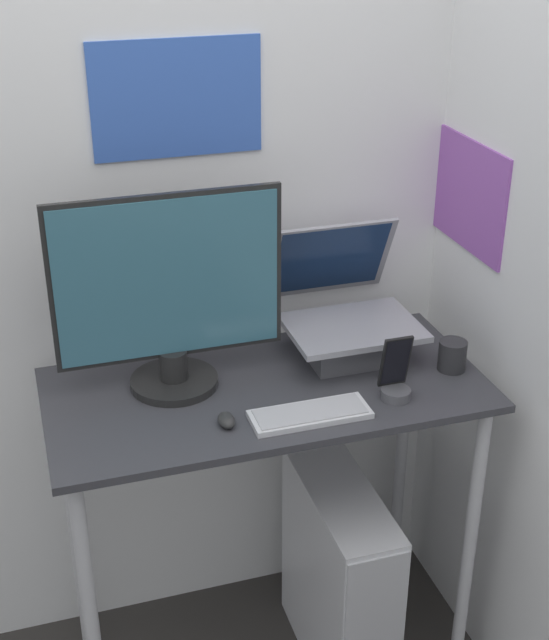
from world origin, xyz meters
name	(u,v)px	position (x,y,z in m)	size (l,w,h in m)	color
wall_back	(227,195)	(0.00, 0.61, 1.30)	(6.00, 0.06, 2.60)	silver
desk	(267,434)	(0.00, 0.26, 0.78)	(1.08, 0.53, 0.92)	#333338
laptop	(348,323)	(0.26, 0.37, 1.00)	(0.34, 0.36, 0.32)	#4C4C51
monitor	(169,300)	(-0.22, 0.34, 1.15)	(0.55, 0.22, 0.49)	black
keyboard	(310,414)	(0.06, 0.10, 0.93)	(0.28, 0.10, 0.02)	silver
mouse	(226,420)	(-0.14, 0.12, 0.93)	(0.04, 0.06, 0.03)	#262626
cell_phone	(396,380)	(0.28, 0.12, 0.97)	(0.07, 0.07, 0.16)	#4C4C51
computer_tower	(339,579)	(0.19, 0.20, 0.30)	(0.17, 0.50, 0.60)	silver
mug	(452,355)	(0.48, 0.20, 0.96)	(0.07, 0.07, 0.08)	#262628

